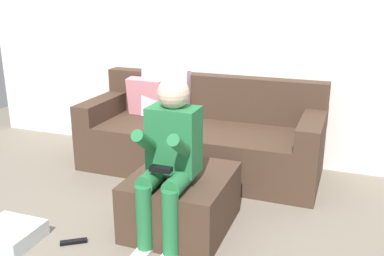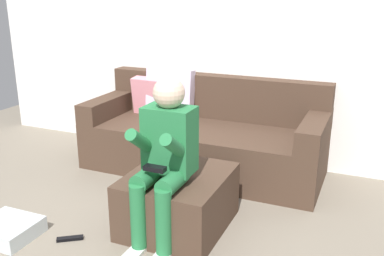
% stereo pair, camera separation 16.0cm
% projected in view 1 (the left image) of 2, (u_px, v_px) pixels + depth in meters
% --- Properties ---
extents(wall_back, '(5.27, 0.10, 2.56)m').
position_uv_depth(wall_back, '(217.00, 28.00, 4.16)').
color(wall_back, white).
rests_on(wall_back, ground_plane).
extents(couch_sectional, '(2.19, 0.85, 0.91)m').
position_uv_depth(couch_sectional, '(200.00, 137.00, 4.08)').
color(couch_sectional, '#473326').
rests_on(couch_sectional, ground_plane).
extents(ottoman, '(0.66, 0.75, 0.40)m').
position_uv_depth(ottoman, '(182.00, 201.00, 3.07)').
color(ottoman, '#473326').
rests_on(ottoman, ground_plane).
extents(person_seated, '(0.33, 0.56, 1.11)m').
position_uv_depth(person_seated, '(169.00, 153.00, 2.80)').
color(person_seated, '#26723F').
rests_on(person_seated, ground_plane).
extents(storage_bin, '(0.39, 0.35, 0.11)m').
position_uv_depth(storage_bin, '(9.00, 234.00, 2.93)').
color(storage_bin, silver).
rests_on(storage_bin, ground_plane).
extents(remote_by_storage_bin, '(0.17, 0.13, 0.02)m').
position_uv_depth(remote_by_storage_bin, '(74.00, 242.00, 2.92)').
color(remote_by_storage_bin, black).
rests_on(remote_by_storage_bin, ground_plane).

